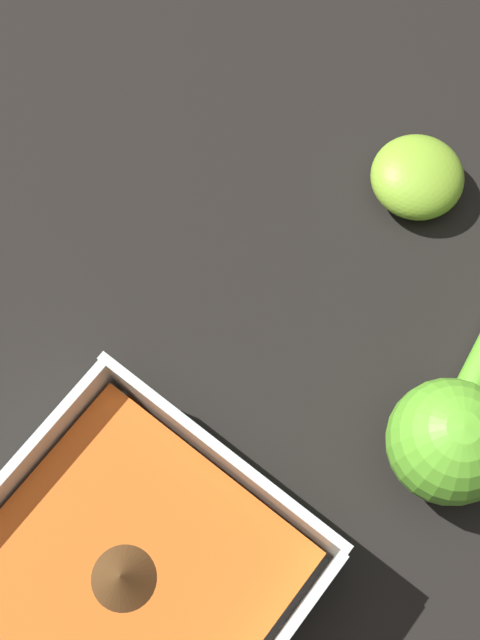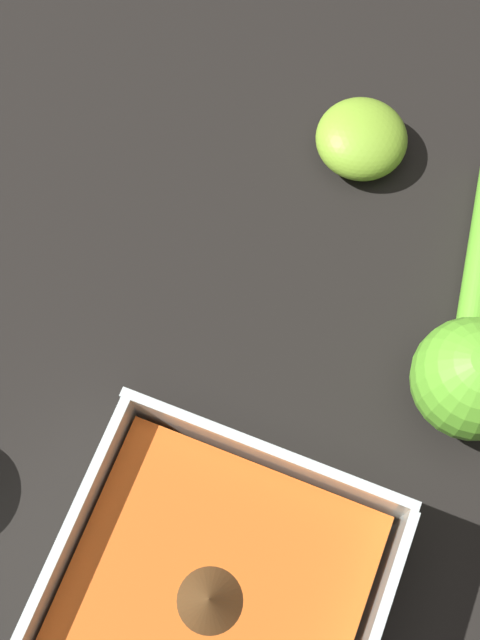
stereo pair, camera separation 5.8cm
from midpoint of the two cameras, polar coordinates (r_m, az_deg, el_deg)
name	(u,v)px [view 1 (the left image)]	position (r m, az deg, el deg)	size (l,w,h in m)	color
ground_plane	(165,544)	(0.58, -1.91, -14.57)	(4.00, 4.00, 0.00)	black
square_dish	(130,582)	(0.55, -3.98, -16.85)	(0.18, 0.18, 0.07)	silver
lemon_squeezer	(457,426)	(0.58, 16.49, -6.91)	(0.08, 0.21, 0.08)	#6BC633
lemon_half	(417,177)	(0.66, 13.77, 8.56)	(0.07, 0.07, 0.04)	#93CC38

